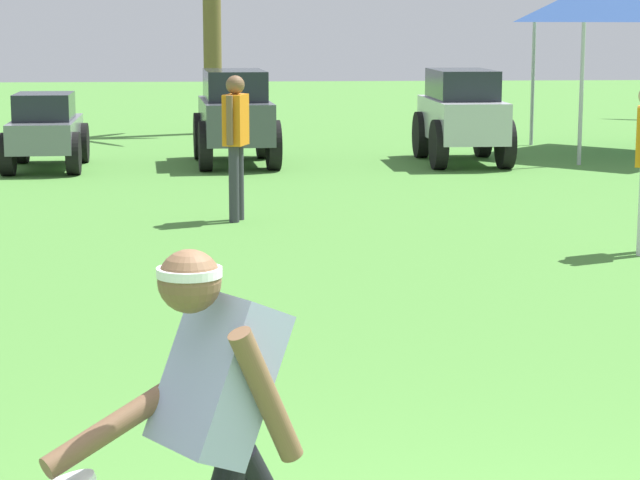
% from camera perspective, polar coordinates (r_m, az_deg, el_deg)
% --- Properties ---
extents(frisbee_thrower, '(1.06, 0.60, 1.41)m').
position_cam_1_polar(frisbee_thrower, '(4.26, -4.57, -8.45)').
color(frisbee_thrower, black).
rests_on(frisbee_thrower, ground_plane).
extents(teammate_midfield, '(0.29, 0.49, 1.56)m').
position_cam_1_polar(teammate_midfield, '(13.36, -3.87, 4.86)').
color(teammate_midfield, '#33333D').
rests_on(teammate_midfield, ground_plane).
extents(parked_car_slot_b, '(1.15, 2.23, 1.10)m').
position_cam_1_polar(parked_car_slot_b, '(18.50, -12.43, 4.93)').
color(parked_car_slot_b, slate).
rests_on(parked_car_slot_b, ground_plane).
extents(parked_car_slot_c, '(1.31, 2.41, 1.40)m').
position_cam_1_polar(parked_car_slot_c, '(18.69, -3.91, 5.74)').
color(parked_car_slot_c, '#474C51').
rests_on(parked_car_slot_c, ground_plane).
extents(parked_car_slot_d, '(1.18, 2.36, 1.40)m').
position_cam_1_polar(parked_car_slot_d, '(18.97, 6.51, 5.76)').
color(parked_car_slot_d, '#B7BABF').
rests_on(parked_car_slot_d, ground_plane).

